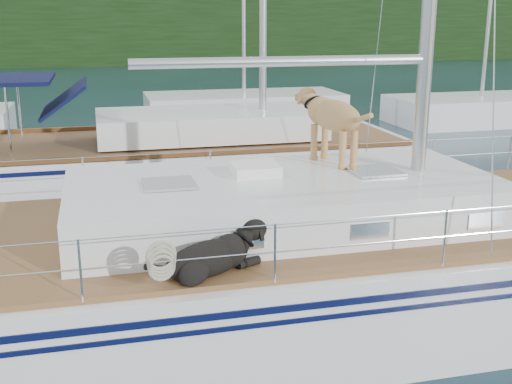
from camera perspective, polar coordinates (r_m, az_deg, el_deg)
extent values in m
plane|color=black|center=(8.29, -3.08, -11.31)|extent=(120.00, 120.00, 0.00)
cube|color=black|center=(52.30, -12.96, 14.23)|extent=(90.00, 3.00, 6.00)
cube|color=#595147|center=(53.59, -12.84, 11.69)|extent=(92.00, 1.00, 1.20)
cube|color=white|center=(8.08, -3.13, -8.14)|extent=(12.00, 3.80, 1.40)
cube|color=brown|center=(7.82, -3.21, -3.23)|extent=(11.52, 3.50, 0.06)
cube|color=white|center=(7.91, 2.46, -0.69)|extent=(5.20, 2.50, 0.55)
cylinder|color=silver|center=(7.61, 2.61, 11.52)|extent=(3.60, 0.12, 0.12)
cylinder|color=silver|center=(6.01, -0.11, -3.07)|extent=(10.56, 0.01, 0.01)
cylinder|color=silver|center=(9.33, -5.31, 3.56)|extent=(10.56, 0.01, 0.01)
cube|color=#2135D0|center=(8.90, -2.54, -0.53)|extent=(0.73, 0.66, 0.05)
cube|color=white|center=(7.94, -0.07, 1.98)|extent=(0.58, 0.47, 0.14)
torus|color=#C0B698|center=(5.92, -8.43, -5.61)|extent=(0.38, 0.16, 0.36)
cube|color=white|center=(14.14, -8.87, 1.83)|extent=(11.00, 3.50, 1.30)
cube|color=brown|center=(14.00, -8.98, 4.41)|extent=(10.56, 3.29, 0.06)
cube|color=white|center=(14.09, -4.15, 6.08)|extent=(4.80, 2.30, 0.55)
cube|color=white|center=(24.12, -1.06, 7.48)|extent=(7.20, 3.00, 1.10)
cube|color=white|center=(24.52, 19.30, 6.75)|extent=(6.40, 3.00, 1.10)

